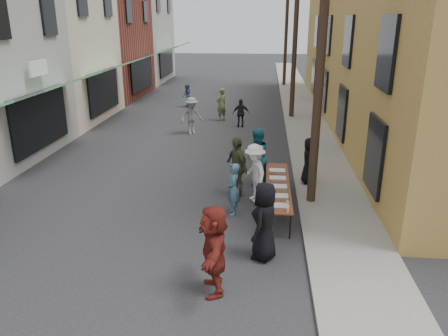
% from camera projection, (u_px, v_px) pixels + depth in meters
% --- Properties ---
extents(ground, '(120.00, 120.00, 0.00)m').
position_uv_depth(ground, '(149.00, 245.00, 10.98)').
color(ground, '#28282B').
rests_on(ground, ground).
extents(sidewalk, '(2.20, 60.00, 0.10)m').
position_uv_depth(sidewalk, '(304.00, 117.00, 24.62)').
color(sidewalk, gray).
rests_on(sidewalk, ground).
extents(storefront_row, '(8.00, 37.00, 9.00)m').
position_uv_depth(storefront_row, '(39.00, 41.00, 24.59)').
color(storefront_row, maroon).
rests_on(storefront_row, ground).
extents(building_ochre, '(10.00, 28.00, 10.00)m').
position_uv_depth(building_ochre, '(436.00, 26.00, 21.50)').
color(building_ochre, '#BD8143').
rests_on(building_ochre, ground).
extents(utility_pole_near, '(0.26, 0.26, 9.00)m').
position_uv_depth(utility_pole_near, '(321.00, 53.00, 11.94)').
color(utility_pole_near, '#2D2116').
rests_on(utility_pole_near, ground).
extents(utility_pole_mid, '(0.26, 0.26, 9.00)m').
position_uv_depth(utility_pole_mid, '(295.00, 35.00, 23.22)').
color(utility_pole_mid, '#2D2116').
rests_on(utility_pole_mid, ground).
extents(utility_pole_far, '(0.26, 0.26, 9.00)m').
position_uv_depth(utility_pole_far, '(286.00, 29.00, 34.50)').
color(utility_pole_far, '#2D2116').
rests_on(utility_pole_far, ground).
extents(serving_table, '(0.70, 4.00, 0.75)m').
position_uv_depth(serving_table, '(278.00, 186.00, 12.84)').
color(serving_table, brown).
rests_on(serving_table, ground).
extents(catering_tray_sausage, '(0.50, 0.33, 0.08)m').
position_uv_depth(catering_tray_sausage, '(279.00, 207.00, 11.27)').
color(catering_tray_sausage, maroon).
rests_on(catering_tray_sausage, serving_table).
extents(catering_tray_foil_b, '(0.50, 0.33, 0.08)m').
position_uv_depth(catering_tray_foil_b, '(279.00, 197.00, 11.88)').
color(catering_tray_foil_b, '#B2B2B7').
rests_on(catering_tray_foil_b, serving_table).
extents(catering_tray_buns, '(0.50, 0.33, 0.08)m').
position_uv_depth(catering_tray_buns, '(278.00, 187.00, 12.54)').
color(catering_tray_buns, tan).
rests_on(catering_tray_buns, serving_table).
extents(catering_tray_foil_d, '(0.50, 0.33, 0.08)m').
position_uv_depth(catering_tray_foil_d, '(278.00, 179.00, 13.20)').
color(catering_tray_foil_d, '#B2B2B7').
rests_on(catering_tray_foil_d, serving_table).
extents(catering_tray_buns_end, '(0.50, 0.33, 0.08)m').
position_uv_depth(catering_tray_buns_end, '(277.00, 171.00, 13.85)').
color(catering_tray_buns_end, tan).
rests_on(catering_tray_buns_end, serving_table).
extents(condiment_jar_a, '(0.07, 0.07, 0.08)m').
position_uv_depth(condiment_jar_a, '(271.00, 211.00, 11.01)').
color(condiment_jar_a, '#A57F26').
rests_on(condiment_jar_a, serving_table).
extents(condiment_jar_b, '(0.07, 0.07, 0.08)m').
position_uv_depth(condiment_jar_b, '(271.00, 209.00, 11.10)').
color(condiment_jar_b, '#A57F26').
rests_on(condiment_jar_b, serving_table).
extents(condiment_jar_c, '(0.07, 0.07, 0.08)m').
position_uv_depth(condiment_jar_c, '(271.00, 208.00, 11.19)').
color(condiment_jar_c, '#A57F26').
rests_on(condiment_jar_c, serving_table).
extents(cup_stack, '(0.08, 0.08, 0.12)m').
position_uv_depth(cup_stack, '(288.00, 210.00, 11.01)').
color(cup_stack, tan).
rests_on(cup_stack, serving_table).
extents(guest_front_a, '(0.87, 1.07, 1.89)m').
position_uv_depth(guest_front_a, '(265.00, 221.00, 10.11)').
color(guest_front_a, black).
rests_on(guest_front_a, ground).
extents(guest_front_b, '(0.41, 0.59, 1.54)m').
position_uv_depth(guest_front_b, '(233.00, 189.00, 12.46)').
color(guest_front_b, '#457186').
rests_on(guest_front_b, ground).
extents(guest_front_c, '(1.01, 1.14, 1.94)m').
position_uv_depth(guest_front_c, '(257.00, 157.00, 14.66)').
color(guest_front_c, teal).
rests_on(guest_front_c, ground).
extents(guest_front_d, '(1.08, 1.34, 1.81)m').
position_uv_depth(guest_front_d, '(255.00, 173.00, 13.36)').
color(guest_front_d, white).
rests_on(guest_front_d, ground).
extents(guest_front_e, '(1.02, 1.19, 1.91)m').
position_uv_depth(guest_front_e, '(237.00, 166.00, 13.78)').
color(guest_front_e, '#49522F').
rests_on(guest_front_e, ground).
extents(guest_queue_back, '(0.87, 1.86, 1.93)m').
position_uv_depth(guest_queue_back, '(214.00, 250.00, 8.84)').
color(guest_queue_back, maroon).
rests_on(guest_queue_back, ground).
extents(server, '(0.61, 0.83, 1.57)m').
position_uv_depth(server, '(309.00, 161.00, 14.57)').
color(server, black).
rests_on(server, sidewalk).
extents(passerby_left, '(1.33, 1.21, 1.79)m').
position_uv_depth(passerby_left, '(192.00, 116.00, 21.09)').
color(passerby_left, gray).
rests_on(passerby_left, ground).
extents(passerby_mid, '(0.90, 0.49, 1.46)m').
position_uv_depth(passerby_mid, '(241.00, 113.00, 22.42)').
color(passerby_mid, black).
rests_on(passerby_mid, ground).
extents(passerby_right, '(0.76, 0.78, 1.80)m').
position_uv_depth(passerby_right, '(221.00, 104.00, 23.76)').
color(passerby_right, '#5A673B').
rests_on(passerby_right, ground).
extents(passerby_far, '(0.79, 0.87, 1.46)m').
position_uv_depth(passerby_far, '(187.00, 96.00, 27.36)').
color(passerby_far, '#476589').
rests_on(passerby_far, ground).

